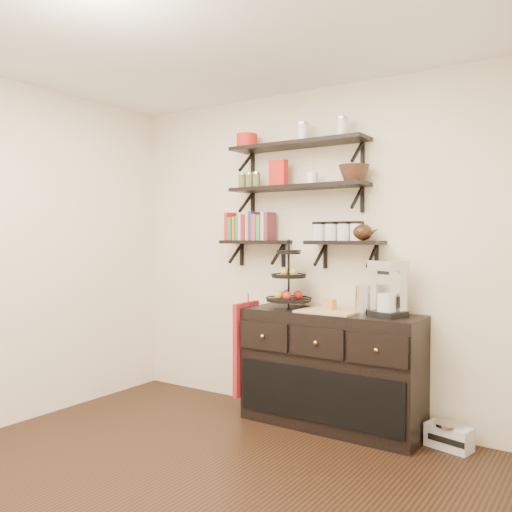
{
  "coord_description": "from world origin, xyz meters",
  "views": [
    {
      "loc": [
        2.2,
        -2.27,
        1.48
      ],
      "look_at": [
        -0.09,
        1.15,
        1.33
      ],
      "focal_mm": 38.0,
      "sensor_mm": 36.0,
      "label": 1
    }
  ],
  "objects_px": {
    "sideboard": "(331,369)",
    "radio": "(449,436)",
    "coffee_maker": "(389,290)",
    "fruit_stand": "(289,286)"
  },
  "relations": [
    {
      "from": "fruit_stand",
      "to": "coffee_maker",
      "type": "xyz_separation_m",
      "value": [
        0.83,
        0.02,
        0.01
      ]
    },
    {
      "from": "sideboard",
      "to": "fruit_stand",
      "type": "bearing_deg",
      "value": 179.39
    },
    {
      "from": "coffee_maker",
      "to": "radio",
      "type": "xyz_separation_m",
      "value": [
        0.43,
        0.04,
        -1.0
      ]
    },
    {
      "from": "sideboard",
      "to": "radio",
      "type": "bearing_deg",
      "value": 4.14
    },
    {
      "from": "coffee_maker",
      "to": "radio",
      "type": "bearing_deg",
      "value": 24.63
    },
    {
      "from": "radio",
      "to": "sideboard",
      "type": "bearing_deg",
      "value": -162.59
    },
    {
      "from": "fruit_stand",
      "to": "sideboard",
      "type": "bearing_deg",
      "value": -0.61
    },
    {
      "from": "fruit_stand",
      "to": "radio",
      "type": "xyz_separation_m",
      "value": [
        1.26,
        0.06,
        -0.99
      ]
    },
    {
      "from": "coffee_maker",
      "to": "radio",
      "type": "distance_m",
      "value": 1.09
    },
    {
      "from": "coffee_maker",
      "to": "radio",
      "type": "relative_size",
      "value": 1.22
    }
  ]
}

